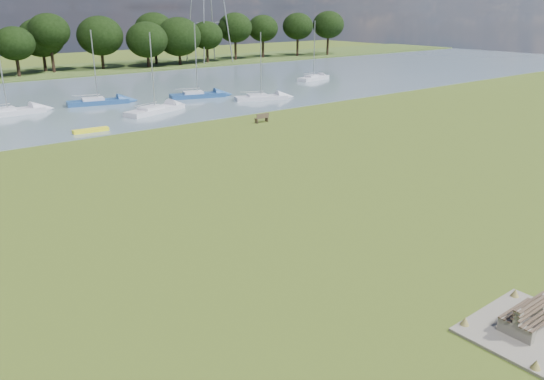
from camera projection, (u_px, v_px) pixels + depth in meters
ground at (268, 211)px, 28.01m from camera, size 220.00×220.00×0.00m
river at (36, 104)px, 59.06m from camera, size 220.00×40.00×0.10m
concrete_pad at (527, 329)px, 17.64m from camera, size 4.20×3.20×0.10m
bench_pair at (530, 316)px, 17.48m from camera, size 1.98×1.17×1.06m
riverbank_bench at (262, 118)px, 49.27m from camera, size 1.41×0.44×0.86m
kayak at (91, 130)px, 45.39m from camera, size 3.03×0.92×0.30m
sailboat_1 at (97, 100)px, 58.20m from camera, size 6.73×3.12×7.89m
sailboat_4 at (154, 108)px, 53.65m from camera, size 7.16×4.09×7.85m
sailboat_5 at (7, 111)px, 52.40m from camera, size 6.94×2.35×7.98m
sailboat_7 at (260, 96)px, 61.20m from camera, size 6.30×3.67×7.53m
sailboat_8 at (313, 77)px, 77.76m from camera, size 6.03×2.76×8.34m
sailboat_9 at (197, 94)px, 62.52m from camera, size 6.68×3.51×8.41m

